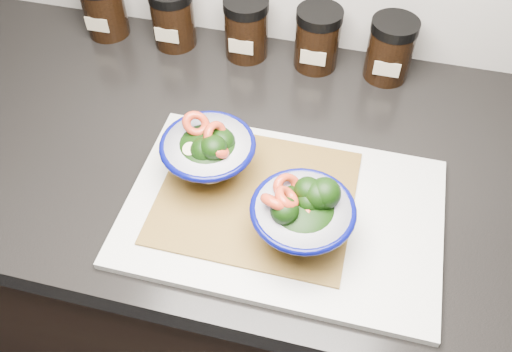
% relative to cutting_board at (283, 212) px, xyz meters
% --- Properties ---
extents(cabinet, '(3.43, 0.58, 0.86)m').
position_rel_cutting_board_xyz_m(cabinet, '(-0.11, 0.11, -0.48)').
color(cabinet, black).
rests_on(cabinet, ground).
extents(countertop, '(3.50, 0.60, 0.04)m').
position_rel_cutting_board_xyz_m(countertop, '(-0.11, 0.11, -0.03)').
color(countertop, black).
rests_on(countertop, cabinet).
extents(cutting_board, '(0.45, 0.30, 0.01)m').
position_rel_cutting_board_xyz_m(cutting_board, '(0.00, 0.00, 0.00)').
color(cutting_board, silver).
rests_on(cutting_board, countertop).
extents(bamboo_mat, '(0.28, 0.24, 0.00)m').
position_rel_cutting_board_xyz_m(bamboo_mat, '(-0.04, 0.01, 0.01)').
color(bamboo_mat, olive).
rests_on(bamboo_mat, cutting_board).
extents(bowl_left, '(0.14, 0.14, 0.11)m').
position_rel_cutting_board_xyz_m(bowl_left, '(-0.12, 0.04, 0.05)').
color(bowl_left, white).
rests_on(bowl_left, bamboo_mat).
extents(bowl_right, '(0.14, 0.14, 0.11)m').
position_rel_cutting_board_xyz_m(bowl_right, '(0.03, -0.04, 0.06)').
color(bowl_right, white).
rests_on(bowl_right, bamboo_mat).
extents(spice_jar_a, '(0.08, 0.08, 0.11)m').
position_rel_cutting_board_xyz_m(spice_jar_a, '(-0.43, 0.35, 0.05)').
color(spice_jar_a, black).
rests_on(spice_jar_a, countertop).
extents(spice_jar_b, '(0.08, 0.08, 0.11)m').
position_rel_cutting_board_xyz_m(spice_jar_b, '(-0.29, 0.35, 0.05)').
color(spice_jar_b, black).
rests_on(spice_jar_b, countertop).
extents(spice_jar_c, '(0.08, 0.08, 0.11)m').
position_rel_cutting_board_xyz_m(spice_jar_c, '(-0.15, 0.35, 0.05)').
color(spice_jar_c, black).
rests_on(spice_jar_c, countertop).
extents(spice_jar_d, '(0.08, 0.08, 0.11)m').
position_rel_cutting_board_xyz_m(spice_jar_d, '(-0.02, 0.35, 0.05)').
color(spice_jar_d, black).
rests_on(spice_jar_d, countertop).
extents(spice_jar_e, '(0.08, 0.08, 0.11)m').
position_rel_cutting_board_xyz_m(spice_jar_e, '(0.11, 0.35, 0.05)').
color(spice_jar_e, black).
rests_on(spice_jar_e, countertop).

